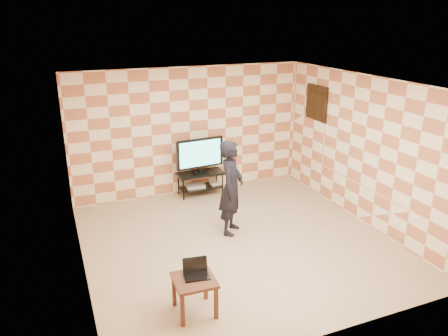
{
  "coord_description": "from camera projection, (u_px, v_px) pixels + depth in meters",
  "views": [
    {
      "loc": [
        -2.72,
        -6.04,
        3.67
      ],
      "look_at": [
        0.0,
        0.6,
        1.15
      ],
      "focal_mm": 35.0,
      "sensor_mm": 36.0,
      "label": 1
    }
  ],
  "objects": [
    {
      "name": "wall_left",
      "position": [
        76.0,
        190.0,
        6.12
      ],
      "size": [
        0.02,
        5.0,
        2.7
      ],
      "primitive_type": "cube",
      "color": "beige",
      "rests_on": "ground"
    },
    {
      "name": "wall_back",
      "position": [
        190.0,
        131.0,
        9.2
      ],
      "size": [
        5.0,
        0.02,
        2.7
      ],
      "primitive_type": "cube",
      "color": "beige",
      "rests_on": "ground"
    },
    {
      "name": "wall_front",
      "position": [
        330.0,
        237.0,
        4.83
      ],
      "size": [
        5.0,
        0.02,
        2.7
      ],
      "primitive_type": "cube",
      "color": "beige",
      "rests_on": "ground"
    },
    {
      "name": "game_console",
      "position": [
        215.0,
        184.0,
        9.52
      ],
      "size": [
        0.22,
        0.17,
        0.05
      ],
      "primitive_type": "cube",
      "rotation": [
        0.0,
        0.0,
        0.11
      ],
      "color": "silver",
      "rests_on": "tv_stand"
    },
    {
      "name": "person",
      "position": [
        231.0,
        188.0,
        7.56
      ],
      "size": [
        0.7,
        0.73,
        1.69
      ],
      "primitive_type": "imported",
      "rotation": [
        0.0,
        0.0,
        0.92
      ],
      "color": "black",
      "rests_on": "floor"
    },
    {
      "name": "dvd_player",
      "position": [
        195.0,
        186.0,
        9.37
      ],
      "size": [
        0.42,
        0.32,
        0.07
      ],
      "primitive_type": "cube",
      "rotation": [
        0.0,
        0.0,
        -0.1
      ],
      "color": "#B8B8BB",
      "rests_on": "tv_stand"
    },
    {
      "name": "wall_right",
      "position": [
        364.0,
        150.0,
        7.91
      ],
      "size": [
        0.02,
        5.0,
        2.7
      ],
      "primitive_type": "cube",
      "color": "beige",
      "rests_on": "ground"
    },
    {
      "name": "tv",
      "position": [
        200.0,
        154.0,
        9.15
      ],
      "size": [
        1.04,
        0.22,
        0.75
      ],
      "color": "black",
      "rests_on": "tv_stand"
    },
    {
      "name": "side_table",
      "position": [
        194.0,
        285.0,
        5.58
      ],
      "size": [
        0.55,
        0.55,
        0.5
      ],
      "color": "#3A2214",
      "rests_on": "floor"
    },
    {
      "name": "floor",
      "position": [
        237.0,
        242.0,
        7.46
      ],
      "size": [
        5.0,
        5.0,
        0.0
      ],
      "primitive_type": "plane",
      "color": "tan",
      "rests_on": "ground"
    },
    {
      "name": "wall_art",
      "position": [
        317.0,
        103.0,
        9.06
      ],
      "size": [
        0.04,
        0.72,
        0.72
      ],
      "color": "black",
      "rests_on": "wall_right"
    },
    {
      "name": "tv_stand",
      "position": [
        200.0,
        178.0,
        9.34
      ],
      "size": [
        0.99,
        0.45,
        0.5
      ],
      "color": "black",
      "rests_on": "floor"
    },
    {
      "name": "ceiling",
      "position": [
        239.0,
        83.0,
        6.57
      ],
      "size": [
        5.0,
        5.0,
        0.02
      ],
      "primitive_type": "cube",
      "color": "white",
      "rests_on": "wall_back"
    },
    {
      "name": "laptop",
      "position": [
        196.0,
        272.0,
        5.62
      ],
      "size": [
        0.35,
        0.3,
        0.22
      ],
      "color": "black",
      "rests_on": "side_table"
    }
  ]
}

